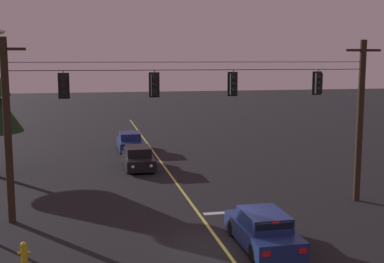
{
  "coord_description": "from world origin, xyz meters",
  "views": [
    {
      "loc": [
        -4.89,
        -17.56,
        7.04
      ],
      "look_at": [
        0.0,
        5.71,
        3.59
      ],
      "focal_mm": 47.19,
      "sensor_mm": 36.0,
      "label": 1
    }
  ],
  "objects_px": {
    "fire_hydrant": "(24,253)",
    "traffic_light_leftmost": "(64,86)",
    "traffic_light_centre": "(233,84)",
    "car_oncoming_lead": "(138,158)",
    "traffic_light_right_inner": "(318,83)",
    "car_waiting_near_lane": "(263,230)",
    "car_oncoming_trailing": "(130,142)",
    "traffic_light_left_inner": "(155,85)"
  },
  "relations": [
    {
      "from": "traffic_light_left_inner",
      "to": "fire_hydrant",
      "type": "relative_size",
      "value": 1.45
    },
    {
      "from": "car_waiting_near_lane",
      "to": "traffic_light_centre",
      "type": "bearing_deg",
      "value": 87.08
    },
    {
      "from": "car_waiting_near_lane",
      "to": "car_oncoming_trailing",
      "type": "xyz_separation_m",
      "value": [
        -3.16,
        21.31,
        -0.0
      ]
    },
    {
      "from": "car_waiting_near_lane",
      "to": "car_oncoming_lead",
      "type": "distance_m",
      "value": 15.11
    },
    {
      "from": "traffic_light_left_inner",
      "to": "car_waiting_near_lane",
      "type": "height_order",
      "value": "traffic_light_left_inner"
    },
    {
      "from": "traffic_light_leftmost",
      "to": "traffic_light_right_inner",
      "type": "relative_size",
      "value": 1.0
    },
    {
      "from": "traffic_light_centre",
      "to": "car_oncoming_lead",
      "type": "height_order",
      "value": "traffic_light_centre"
    },
    {
      "from": "car_oncoming_lead",
      "to": "traffic_light_centre",
      "type": "bearing_deg",
      "value": -70.68
    },
    {
      "from": "traffic_light_right_inner",
      "to": "car_oncoming_lead",
      "type": "bearing_deg",
      "value": 127.91
    },
    {
      "from": "traffic_light_right_inner",
      "to": "traffic_light_left_inner",
      "type": "bearing_deg",
      "value": 180.0
    },
    {
      "from": "car_waiting_near_lane",
      "to": "car_oncoming_trailing",
      "type": "height_order",
      "value": "same"
    },
    {
      "from": "traffic_light_leftmost",
      "to": "fire_hydrant",
      "type": "relative_size",
      "value": 1.45
    },
    {
      "from": "traffic_light_centre",
      "to": "traffic_light_right_inner",
      "type": "xyz_separation_m",
      "value": [
        4.19,
        0.0,
        0.0
      ]
    },
    {
      "from": "traffic_light_leftmost",
      "to": "fire_hydrant",
      "type": "distance_m",
      "value": 7.46
    },
    {
      "from": "traffic_light_centre",
      "to": "traffic_light_leftmost",
      "type": "bearing_deg",
      "value": 180.0
    },
    {
      "from": "fire_hydrant",
      "to": "traffic_light_leftmost",
      "type": "bearing_deg",
      "value": 75.1
    },
    {
      "from": "traffic_light_centre",
      "to": "car_oncoming_lead",
      "type": "distance_m",
      "value": 11.63
    },
    {
      "from": "traffic_light_leftmost",
      "to": "car_oncoming_trailing",
      "type": "relative_size",
      "value": 0.28
    },
    {
      "from": "fire_hydrant",
      "to": "traffic_light_right_inner",
      "type": "bearing_deg",
      "value": 20.68
    },
    {
      "from": "fire_hydrant",
      "to": "car_oncoming_trailing",
      "type": "bearing_deg",
      "value": 75.62
    },
    {
      "from": "traffic_light_left_inner",
      "to": "traffic_light_centre",
      "type": "height_order",
      "value": "same"
    },
    {
      "from": "car_waiting_near_lane",
      "to": "fire_hydrant",
      "type": "distance_m",
      "value": 8.61
    },
    {
      "from": "car_waiting_near_lane",
      "to": "fire_hydrant",
      "type": "xyz_separation_m",
      "value": [
        -8.61,
        0.05,
        -0.21
      ]
    },
    {
      "from": "car_waiting_near_lane",
      "to": "car_oncoming_trailing",
      "type": "distance_m",
      "value": 21.54
    },
    {
      "from": "traffic_light_centre",
      "to": "car_oncoming_trailing",
      "type": "bearing_deg",
      "value": 101.8
    },
    {
      "from": "fire_hydrant",
      "to": "traffic_light_centre",
      "type": "bearing_deg",
      "value": 29.08
    },
    {
      "from": "traffic_light_right_inner",
      "to": "car_oncoming_lead",
      "type": "relative_size",
      "value": 0.28
    },
    {
      "from": "car_waiting_near_lane",
      "to": "car_oncoming_lead",
      "type": "xyz_separation_m",
      "value": [
        -3.18,
        14.77,
        -0.0
      ]
    },
    {
      "from": "car_oncoming_trailing",
      "to": "fire_hydrant",
      "type": "bearing_deg",
      "value": -104.38
    },
    {
      "from": "traffic_light_leftmost",
      "to": "traffic_light_right_inner",
      "type": "xyz_separation_m",
      "value": [
        11.75,
        0.0,
        0.0
      ]
    },
    {
      "from": "traffic_light_leftmost",
      "to": "traffic_light_centre",
      "type": "bearing_deg",
      "value": 0.0
    },
    {
      "from": "traffic_light_leftmost",
      "to": "fire_hydrant",
      "type": "xyz_separation_m",
      "value": [
        -1.31,
        -4.93,
        -5.44
      ]
    },
    {
      "from": "traffic_light_leftmost",
      "to": "traffic_light_centre",
      "type": "height_order",
      "value": "same"
    },
    {
      "from": "car_oncoming_lead",
      "to": "traffic_light_right_inner",
      "type": "bearing_deg",
      "value": -52.09
    },
    {
      "from": "traffic_light_leftmost",
      "to": "car_waiting_near_lane",
      "type": "height_order",
      "value": "traffic_light_leftmost"
    },
    {
      "from": "traffic_light_left_inner",
      "to": "car_oncoming_lead",
      "type": "xyz_separation_m",
      "value": [
        0.2,
        9.8,
        -5.23
      ]
    },
    {
      "from": "car_waiting_near_lane",
      "to": "fire_hydrant",
      "type": "bearing_deg",
      "value": 179.69
    },
    {
      "from": "car_waiting_near_lane",
      "to": "fire_hydrant",
      "type": "height_order",
      "value": "car_waiting_near_lane"
    },
    {
      "from": "traffic_light_centre",
      "to": "car_waiting_near_lane",
      "type": "relative_size",
      "value": 0.28
    },
    {
      "from": "traffic_light_leftmost",
      "to": "traffic_light_right_inner",
      "type": "bearing_deg",
      "value": 0.0
    },
    {
      "from": "traffic_light_centre",
      "to": "traffic_light_right_inner",
      "type": "distance_m",
      "value": 4.19
    },
    {
      "from": "traffic_light_leftmost",
      "to": "car_oncoming_lead",
      "type": "bearing_deg",
      "value": 67.21
    }
  ]
}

